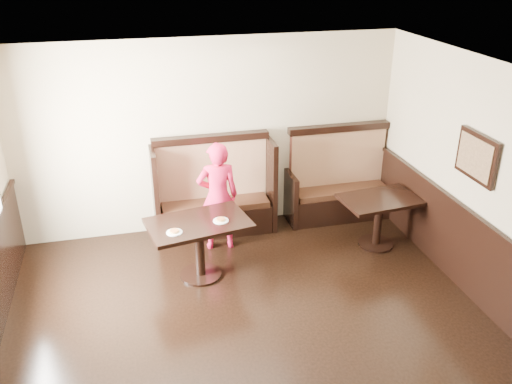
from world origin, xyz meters
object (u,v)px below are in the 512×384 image
object	(u,v)px
booth_main	(214,198)
table_neighbor	(379,210)
child	(218,197)
booth_neighbor	(339,187)
table_main	(199,235)

from	to	relation	value
booth_main	table_neighbor	size ratio (longest dim) A/B	1.56
booth_main	child	bearing A→B (deg)	-93.42
booth_main	booth_neighbor	world-z (taller)	same
booth_main	table_neighbor	distance (m)	2.37
booth_neighbor	table_main	world-z (taller)	booth_neighbor
booth_main	table_main	bearing A→B (deg)	-108.76
booth_main	booth_neighbor	bearing A→B (deg)	-0.05
table_main	table_neighbor	bearing A→B (deg)	-6.18
booth_neighbor	table_neighbor	bearing A→B (deg)	-78.94
booth_neighbor	table_neighbor	distance (m)	1.02
booth_neighbor	booth_main	bearing A→B (deg)	179.95
booth_main	child	xyz separation A→B (m)	(-0.03, -0.50, 0.25)
child	booth_main	bearing A→B (deg)	-90.92
table_main	child	size ratio (longest dim) A/B	0.87
booth_neighbor	child	size ratio (longest dim) A/B	1.06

